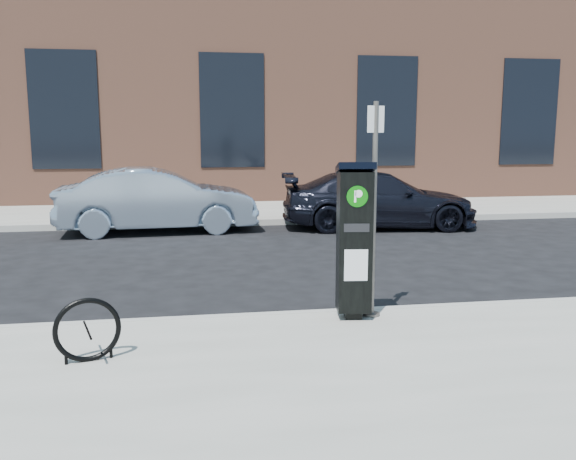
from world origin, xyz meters
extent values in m
plane|color=black|center=(0.00, 0.00, 0.00)|extent=(120.00, 120.00, 0.00)
cube|color=gray|center=(0.00, 14.00, 0.07)|extent=(60.00, 12.00, 0.15)
cube|color=#9E9B93|center=(0.00, -0.02, 0.07)|extent=(60.00, 0.12, 0.16)
cube|color=#9E9B93|center=(0.00, 8.02, 0.07)|extent=(60.00, 0.12, 0.16)
cube|color=brown|center=(0.00, 17.00, 4.00)|extent=(28.00, 10.00, 8.00)
cube|color=black|center=(-5.00, 11.98, 3.00)|extent=(2.00, 0.06, 3.50)
cube|color=black|center=(0.00, 11.98, 3.00)|extent=(2.00, 0.06, 3.50)
cube|color=black|center=(5.00, 11.98, 3.00)|extent=(2.00, 0.06, 3.50)
cube|color=black|center=(10.00, 11.98, 3.00)|extent=(2.00, 0.06, 3.50)
cube|color=black|center=(0.55, -0.35, 0.20)|extent=(0.22, 0.22, 0.10)
cube|color=black|center=(0.55, -0.35, 1.09)|extent=(0.44, 0.39, 1.69)
cube|color=black|center=(0.55, -0.35, 1.98)|extent=(0.48, 0.44, 0.16)
cylinder|color=#075508|center=(0.53, -0.53, 1.66)|extent=(0.25, 0.05, 0.25)
cube|color=white|center=(0.53, -0.53, 1.66)|extent=(0.09, 0.02, 0.14)
cube|color=silver|center=(0.53, -0.53, 0.85)|extent=(0.28, 0.04, 0.38)
cube|color=black|center=(0.53, -0.53, 1.29)|extent=(0.30, 0.05, 0.10)
cylinder|color=#605B55|center=(0.80, -0.30, 0.17)|extent=(0.21, 0.21, 0.03)
cylinder|color=#605B55|center=(0.80, -0.30, 1.45)|extent=(0.06, 0.06, 2.60)
cube|color=silver|center=(0.80, -0.30, 2.54)|extent=(0.22, 0.10, 0.31)
torus|color=black|center=(-2.41, -1.30, 0.47)|extent=(0.64, 0.22, 0.65)
cylinder|color=black|center=(-2.62, -1.36, 0.21)|extent=(0.03, 0.03, 0.13)
cylinder|color=black|center=(-2.21, -1.25, 0.21)|extent=(0.03, 0.03, 0.13)
imported|color=#8B9CB0|center=(-2.13, 7.40, 0.76)|extent=(4.72, 1.90, 1.53)
imported|color=black|center=(3.27, 7.19, 0.70)|extent=(4.98, 2.43, 1.39)
camera|label=1|loc=(-1.39, -7.31, 2.42)|focal=38.00mm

